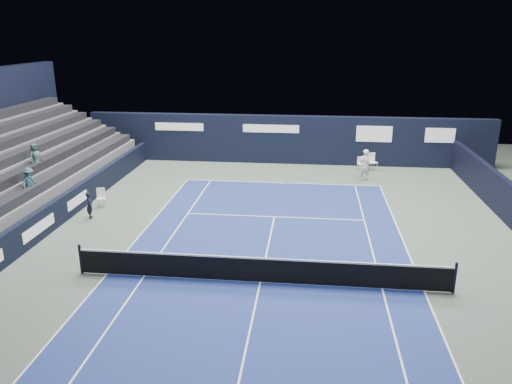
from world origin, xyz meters
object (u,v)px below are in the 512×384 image
(folding_chair_back_a, at_px, (361,163))
(line_judge_chair, at_px, (101,196))
(tennis_net, at_px, (260,269))
(folding_chair_back_b, at_px, (372,160))
(tennis_player, at_px, (365,165))

(folding_chair_back_a, bearing_deg, line_judge_chair, -170.93)
(line_judge_chair, bearing_deg, tennis_net, -54.77)
(tennis_net, bearing_deg, folding_chair_back_b, 70.63)
(tennis_player, bearing_deg, line_judge_chair, -155.46)
(folding_chair_back_a, height_order, tennis_player, tennis_player)
(folding_chair_back_a, bearing_deg, tennis_player, -112.33)
(folding_chair_back_b, relative_size, line_judge_chair, 1.16)
(folding_chair_back_b, bearing_deg, tennis_net, -131.28)
(folding_chair_back_b, bearing_deg, line_judge_chair, -170.96)
(folding_chair_back_a, bearing_deg, tennis_net, -129.86)
(folding_chair_back_b, distance_m, tennis_player, 2.44)
(tennis_net, distance_m, tennis_player, 13.83)
(folding_chair_back_a, height_order, folding_chair_back_b, folding_chair_back_b)
(line_judge_chair, height_order, tennis_net, tennis_net)
(folding_chair_back_a, bearing_deg, folding_chair_back_b, -9.44)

